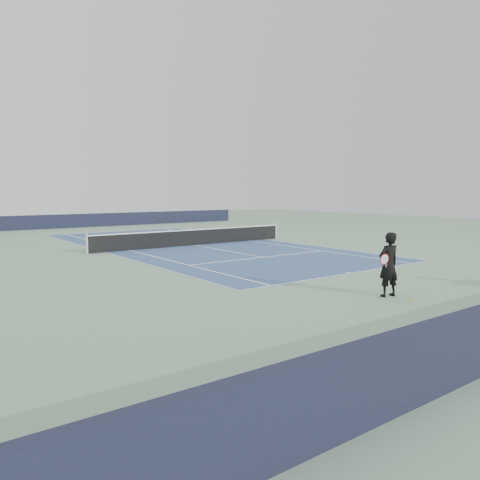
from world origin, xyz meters
TOP-DOWN VIEW (x-y plane):
  - ground at (0.00, 0.00)m, footprint 80.00×80.00m
  - court_surface at (0.00, 0.00)m, footprint 10.97×23.77m
  - tennis_net at (0.00, 0.00)m, footprint 12.90×0.10m
  - windscreen_far at (0.00, 17.88)m, footprint 30.00×0.25m
  - tennis_player at (-2.26, -15.18)m, footprint 0.86×0.65m
  - tennis_ball at (-2.23, -15.95)m, footprint 0.06×0.06m

SIDE VIEW (x-z plane):
  - ground at x=0.00m, z-range 0.00..0.00m
  - court_surface at x=0.00m, z-range 0.00..0.01m
  - tennis_ball at x=-2.23m, z-range 0.00..0.06m
  - tennis_net at x=0.00m, z-range -0.03..1.04m
  - windscreen_far at x=0.00m, z-range 0.00..1.20m
  - tennis_player at x=-2.26m, z-range 0.00..1.98m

